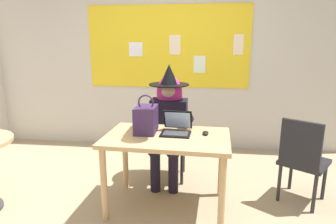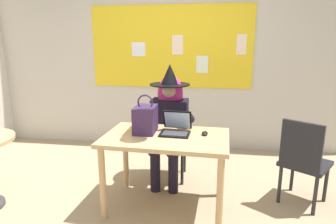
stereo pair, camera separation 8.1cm
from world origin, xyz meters
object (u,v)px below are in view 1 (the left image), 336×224
object	(u,v)px
handbag	(146,119)
computer_mouse	(206,133)
person_costumed	(168,117)
chair_extra_corner	(302,157)
chair_at_desk	(169,136)
laptop	(176,128)
desk_main	(167,146)

from	to	relation	value
handbag	computer_mouse	bearing A→B (deg)	-0.68
person_costumed	chair_extra_corner	xyz separation A→B (m)	(1.39, -0.39, -0.28)
chair_at_desk	laptop	xyz separation A→B (m)	(0.14, -0.64, 0.29)
desk_main	handbag	bearing A→B (deg)	158.26
person_costumed	laptop	world-z (taller)	person_costumed
laptop	computer_mouse	distance (m)	0.29
person_costumed	computer_mouse	bearing A→B (deg)	39.81
chair_at_desk	person_costumed	world-z (taller)	person_costumed
desk_main	computer_mouse	distance (m)	0.39
laptop	chair_extra_corner	xyz separation A→B (m)	(1.25, 0.13, -0.29)
person_costumed	laptop	xyz separation A→B (m)	(0.14, -0.52, 0.02)
chair_at_desk	laptop	world-z (taller)	laptop
chair_at_desk	laptop	bearing A→B (deg)	11.95
desk_main	laptop	distance (m)	0.20
laptop	handbag	world-z (taller)	handbag
desk_main	computer_mouse	xyz separation A→B (m)	(0.36, 0.08, 0.12)
desk_main	chair_at_desk	world-z (taller)	chair_at_desk
desk_main	chair_at_desk	xyz separation A→B (m)	(-0.06, 0.74, -0.14)
chair_at_desk	computer_mouse	world-z (taller)	chair_at_desk
handbag	laptop	bearing A→B (deg)	1.98
computer_mouse	chair_extra_corner	world-z (taller)	chair_extra_corner
chair_at_desk	chair_extra_corner	size ratio (longest dim) A/B	1.00
person_costumed	computer_mouse	xyz separation A→B (m)	(0.43, -0.53, -0.01)
chair_extra_corner	laptop	bearing A→B (deg)	130.55
desk_main	handbag	size ratio (longest dim) A/B	3.22
laptop	handbag	distance (m)	0.31
person_costumed	computer_mouse	size ratio (longest dim) A/B	13.23
desk_main	laptop	bearing A→B (deg)	50.21
desk_main	chair_extra_corner	bearing A→B (deg)	9.61
desk_main	person_costumed	xyz separation A→B (m)	(-0.06, 0.61, 0.13)
chair_at_desk	chair_extra_corner	world-z (taller)	chair_at_desk
chair_extra_corner	chair_at_desk	bearing A→B (deg)	104.55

